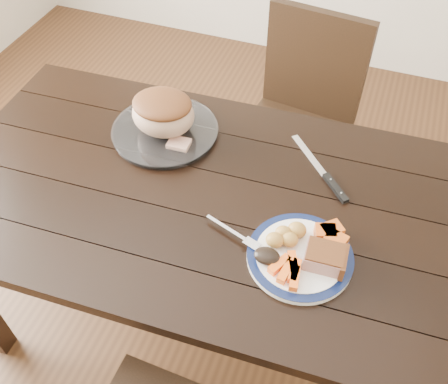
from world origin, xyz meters
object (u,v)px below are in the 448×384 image
(chair_far, at_px, (300,114))
(carving_knife, at_px, (329,179))
(pork_slice, at_px, (325,257))
(dinner_plate, at_px, (300,257))
(roast_joint, at_px, (163,114))
(fork, at_px, (236,234))
(dining_table, at_px, (202,211))
(serving_platter, at_px, (165,132))

(chair_far, xyz_separation_m, carving_knife, (0.20, -0.56, 0.23))
(pork_slice, bearing_deg, dinner_plate, 175.24)
(dinner_plate, relative_size, pork_slice, 2.78)
(roast_joint, relative_size, carving_knife, 0.83)
(chair_far, height_order, fork, chair_far)
(dining_table, bearing_deg, dinner_plate, -21.49)
(dining_table, xyz_separation_m, carving_knife, (0.35, 0.18, 0.10))
(carving_knife, bearing_deg, pork_slice, -33.39)
(fork, xyz_separation_m, carving_knife, (0.19, 0.30, -0.01))
(dining_table, xyz_separation_m, serving_platter, (-0.21, 0.20, 0.10))
(pork_slice, bearing_deg, fork, 177.91)
(serving_platter, relative_size, fork, 1.98)
(dinner_plate, relative_size, roast_joint, 1.38)
(serving_platter, bearing_deg, fork, -42.11)
(serving_platter, xyz_separation_m, roast_joint, (0.00, 0.00, 0.08))
(dinner_plate, distance_m, serving_platter, 0.64)
(fork, bearing_deg, pork_slice, 16.14)
(pork_slice, bearing_deg, chair_far, 106.25)
(pork_slice, relative_size, roast_joint, 0.50)
(carving_knife, bearing_deg, roast_joint, -135.25)
(serving_platter, relative_size, carving_knife, 1.38)
(dinner_plate, bearing_deg, pork_slice, -4.76)
(chair_far, height_order, pork_slice, chair_far)
(serving_platter, distance_m, carving_knife, 0.56)
(carving_knife, bearing_deg, dinner_plate, -44.92)
(dinner_plate, xyz_separation_m, pork_slice, (0.06, -0.01, 0.04))
(serving_platter, distance_m, pork_slice, 0.70)
(dining_table, bearing_deg, carving_knife, 26.67)
(dining_table, distance_m, serving_platter, 0.31)
(chair_far, bearing_deg, dining_table, 85.97)
(chair_far, bearing_deg, carving_knife, 117.05)
(dining_table, bearing_deg, chair_far, 78.89)
(pork_slice, distance_m, fork, 0.25)
(dining_table, relative_size, fork, 9.40)
(roast_joint, bearing_deg, carving_knife, -2.62)
(chair_far, xyz_separation_m, dinner_plate, (0.19, -0.87, 0.23))
(serving_platter, bearing_deg, pork_slice, -29.07)
(dining_table, distance_m, carving_knife, 0.40)
(serving_platter, xyz_separation_m, carving_knife, (0.56, -0.03, -0.00))
(pork_slice, relative_size, carving_knife, 0.41)
(dinner_plate, distance_m, pork_slice, 0.07)
(chair_far, relative_size, dinner_plate, 3.27)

